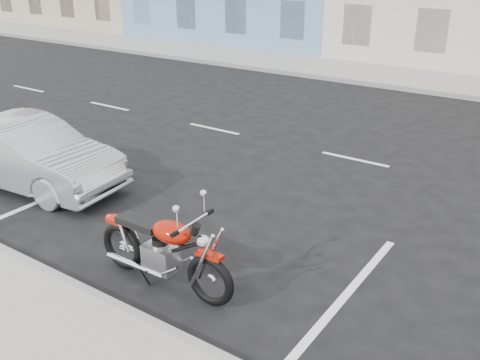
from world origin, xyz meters
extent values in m
plane|color=black|center=(0.00, 0.00, 0.00)|extent=(120.00, 120.00, 0.00)
cube|color=gray|center=(-5.00, 8.70, 0.07)|extent=(80.00, 3.40, 0.15)
cube|color=gray|center=(-5.00, 7.00, 0.08)|extent=(80.00, 0.12, 0.16)
torus|color=black|center=(-0.59, -6.13, 0.35)|extent=(0.74, 0.13, 0.74)
torus|color=black|center=(-2.18, -6.16, 0.35)|extent=(0.74, 0.13, 0.74)
cube|color=#9B1205|center=(-0.59, -6.13, 0.74)|extent=(0.38, 0.15, 0.05)
cube|color=#9B1205|center=(-2.22, -6.16, 0.76)|extent=(0.33, 0.18, 0.07)
cube|color=gray|center=(-1.43, -6.15, 0.42)|extent=(0.47, 0.34, 0.37)
ellipsoid|color=#9B1205|center=(-1.21, -6.14, 0.88)|extent=(0.62, 0.39, 0.30)
cube|color=black|center=(-1.79, -6.15, 0.86)|extent=(0.69, 0.30, 0.10)
cylinder|color=silver|center=(-0.84, -6.14, 1.13)|extent=(0.05, 0.77, 0.04)
sphere|color=silver|center=(-0.68, -6.14, 0.90)|extent=(0.19, 0.19, 0.19)
cylinder|color=silver|center=(-1.79, -6.31, 0.24)|extent=(1.05, 0.10, 0.09)
cylinder|color=silver|center=(-1.80, -6.00, 0.24)|extent=(1.05, 0.10, 0.09)
cylinder|color=silver|center=(-0.64, -6.14, 0.68)|extent=(0.42, 0.06, 0.87)
cylinder|color=black|center=(-1.19, -6.14, 0.60)|extent=(0.88, 0.07, 0.54)
imported|color=#A1A4A8|center=(-6.78, -5.05, 0.68)|extent=(4.23, 1.84, 1.35)
camera|label=1|loc=(2.26, -10.80, 4.33)|focal=40.00mm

